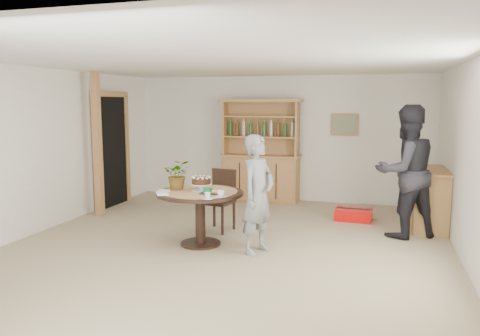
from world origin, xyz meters
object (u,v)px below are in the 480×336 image
Objects in this scene: sideboard at (429,198)px; dining_chair at (221,196)px; red_suitcase at (354,214)px; dining_table at (200,202)px; hutch at (261,167)px; adult_person at (406,172)px; teen_boy at (258,194)px.

sideboard is 3.28m from dining_chair.
dining_chair is 2.33m from red_suitcase.
dining_table is 0.83m from dining_chair.
hutch is 1.62× the size of sideboard.
dining_table is at bearing -91.62° from hutch.
hutch is 1.05× the size of adult_person.
adult_person is (2.64, -1.87, 0.28)m from hutch.
dining_table is 0.87m from teen_boy.
dining_table is at bearing -131.56° from red_suitcase.
red_suitcase is (1.13, 2.10, -0.68)m from teen_boy.
teen_boy is (0.85, -0.10, 0.18)m from dining_table.
hutch reaches higher than red_suitcase.
dining_table is at bearing 103.72° from teen_boy.
hutch is 2.16× the size of dining_chair.
dining_table is 2.86m from red_suitcase.
red_suitcase is at bearing -76.65° from adult_person.
dining_chair is at bearing 88.92° from dining_table.
dining_table is at bearing -6.72° from adult_person.
adult_person reaches higher than dining_chair.
red_suitcase is (1.89, -1.11, -0.59)m from hutch.
teen_boy reaches higher than sideboard.
teen_boy is at bearing -6.71° from dining_table.
sideboard is at bearing -3.34° from red_suitcase.
hutch is 1.30× the size of teen_boy.
dining_table is (-0.09, -3.12, -0.08)m from hutch.
sideboard is 1.05× the size of dining_table.
dining_table is 1.27× the size of dining_chair.
adult_person is at bearing -35.33° from hutch.
hutch is at bearing 152.73° from red_suitcase.
sideboard is 1.21m from red_suitcase.
red_suitcase is (1.97, 1.18, -0.43)m from dining_chair.
adult_person is (-0.40, -0.63, 0.50)m from sideboard.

